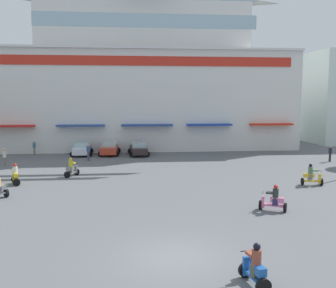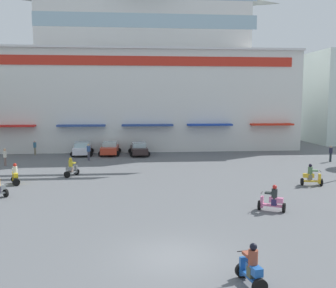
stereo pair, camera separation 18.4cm
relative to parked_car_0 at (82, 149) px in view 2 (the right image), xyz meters
The scene contains 14 objects.
ground_plane 17.10m from the parked_car_0, 65.09° to the right, with size 128.00×128.00×0.00m, color #5C5E62.
colonial_building 13.94m from the parked_car_0, 48.20° to the left, with size 37.32×17.97×21.51m.
parked_car_0 is the anchor object (origin of this frame).
parked_car_1 3.06m from the parked_car_0, ahead, with size 2.43×4.37×1.45m.
parked_car_2 6.31m from the parked_car_0, ahead, with size 2.43×4.41×1.41m.
scooter_rider_0 11.92m from the parked_car_0, 86.76° to the right, with size 1.09×1.53×1.55m.
scooter_rider_1 24.98m from the parked_car_0, 42.42° to the right, with size 1.55×0.82×1.59m.
scooter_rider_5 14.84m from the parked_car_0, 101.45° to the right, with size 0.98×1.45×1.59m.
scooter_rider_6 32.49m from the parked_car_0, 72.93° to the right, with size 0.76×1.44×1.52m.
scooter_rider_7 26.38m from the parked_car_0, 59.60° to the right, with size 1.54×1.18×1.50m.
pedestrian_0 8.88m from the parked_car_0, 135.35° to the right, with size 0.38×0.38×1.62m.
pedestrian_1 26.13m from the parked_car_0, 15.36° to the right, with size 0.41×0.41×1.62m.
pedestrian_2 5.28m from the parked_car_0, behind, with size 0.37×0.37×1.62m.
pedestrian_3 4.07m from the parked_car_0, 73.62° to the right, with size 0.46×0.46×1.71m.
Camera 2 is at (-1.53, -14.40, 6.21)m, focal length 40.94 mm.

